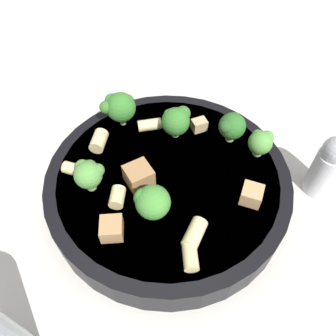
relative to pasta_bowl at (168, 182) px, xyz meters
The scene contains 19 objects.
ground_plane 0.02m from the pasta_bowl, ahead, with size 2.00×2.00×0.00m, color beige.
pasta_bowl is the anchor object (origin of this frame).
broccoli_floret_0 0.11m from the pasta_bowl, behind, with size 0.04×0.04×0.05m.
broccoli_floret_1 0.12m from the pasta_bowl, 71.44° to the left, with size 0.03×0.03×0.03m.
broccoli_floret_2 0.10m from the pasta_bowl, 92.35° to the left, with size 0.03×0.04×0.04m.
broccoli_floret_3 0.07m from the pasta_bowl, 52.56° to the right, with size 0.04×0.04×0.04m.
broccoli_floret_4 0.09m from the pasta_bowl, 113.52° to the right, with size 0.03×0.03×0.04m.
broccoli_floret_5 0.08m from the pasta_bowl, 135.89° to the left, with size 0.03×0.04×0.04m.
rigatoni_0 0.11m from the pasta_bowl, 23.80° to the right, with size 0.01×0.01×0.03m, color beige.
rigatoni_1 0.10m from the pasta_bowl, 152.61° to the right, with size 0.02×0.02×0.03m, color beige.
rigatoni_2 0.08m from the pasta_bowl, 162.70° to the left, with size 0.01×0.01×0.03m, color beige.
rigatoni_3 0.07m from the pasta_bowl, 87.94° to the right, with size 0.02×0.02×0.02m, color beige.
rigatoni_4 0.11m from the pasta_bowl, 125.64° to the right, with size 0.01×0.01×0.02m, color beige.
rigatoni_5 0.09m from the pasta_bowl, 17.25° to the right, with size 0.02×0.02×0.03m, color beige.
chicken_chunk_0 0.10m from the pasta_bowl, 32.97° to the left, with size 0.02×0.02×0.02m, color tan.
chicken_chunk_1 0.09m from the pasta_bowl, 116.25° to the left, with size 0.02×0.01×0.01m, color tan.
chicken_chunk_2 0.04m from the pasta_bowl, 104.84° to the right, with size 0.03×0.03×0.02m, color #A87A4C.
chicken_chunk_3 0.10m from the pasta_bowl, 71.49° to the right, with size 0.02×0.02×0.02m, color tan.
pepper_shaker 0.18m from the pasta_bowl, 57.11° to the left, with size 0.03×0.03×0.09m.
Camera 1 is at (0.19, -0.13, 0.33)m, focal length 35.00 mm.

